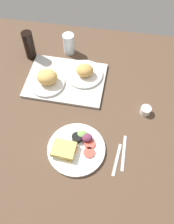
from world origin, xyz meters
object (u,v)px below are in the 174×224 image
at_px(fork, 117,159).
at_px(drinking_glass, 69,44).
at_px(bread_plate_far, 84,72).
at_px(espresso_cup, 146,110).
at_px(serving_tray, 66,80).
at_px(soda_bottle, 29,45).
at_px(knife, 124,153).
at_px(bread_plate_near, 47,79).
at_px(plate_with_salad, 75,147).

bearing_deg(fork, drinking_glass, 35.26).
relative_size(bread_plate_far, espresso_cup, 3.90).
distance_m(serving_tray, soda_bottle, 0.31).
bearing_deg(fork, serving_tray, 44.55).
xyz_separation_m(serving_tray, soda_bottle, (-0.25, 0.16, 0.08)).
xyz_separation_m(soda_bottle, knife, (0.63, -0.57, -0.09)).
bearing_deg(serving_tray, drinking_glass, 96.63).
distance_m(espresso_cup, knife, 0.27).
distance_m(serving_tray, bread_plate_near, 0.12).
height_order(drinking_glass, knife, drinking_glass).
bearing_deg(espresso_cup, drinking_glass, 141.92).
bearing_deg(drinking_glass, serving_tray, -83.37).
bearing_deg(soda_bottle, serving_tray, -32.76).
distance_m(drinking_glass, soda_bottle, 0.24).
distance_m(drinking_glass, fork, 0.78).
bearing_deg(knife, bread_plate_near, 53.09).
bearing_deg(bread_plate_near, soda_bottle, 126.92).
bearing_deg(bread_plate_far, espresso_cup, -27.96).
relative_size(serving_tray, bread_plate_near, 2.20).
relative_size(bread_plate_far, plate_with_salad, 0.77).
distance_m(drinking_glass, espresso_cup, 0.63).
relative_size(serving_tray, plate_with_salad, 1.58).
distance_m(serving_tray, fork, 0.56).
bearing_deg(bread_plate_near, fork, -42.02).
distance_m(serving_tray, bread_plate_far, 0.12).
distance_m(bread_plate_near, bread_plate_far, 0.22).
relative_size(bread_plate_near, drinking_glass, 1.53).
bearing_deg(plate_with_salad, knife, 3.84).
bearing_deg(espresso_cup, bread_plate_near, 169.93).
bearing_deg(serving_tray, plate_with_salad, -71.85).
bearing_deg(knife, plate_with_salad, 94.10).
relative_size(serving_tray, soda_bottle, 2.45).
bearing_deg(drinking_glass, espresso_cup, -38.08).
bearing_deg(bread_plate_near, serving_tray, 26.25).
relative_size(serving_tray, espresso_cup, 8.04).
distance_m(espresso_cup, fork, 0.32).
height_order(soda_bottle, espresso_cup, soda_bottle).
distance_m(plate_with_salad, knife, 0.24).
bearing_deg(drinking_glass, soda_bottle, -160.93).
bearing_deg(soda_bottle, knife, -42.08).
xyz_separation_m(plate_with_salad, fork, (0.21, -0.02, -0.01)).
distance_m(bread_plate_far, soda_bottle, 0.38).
relative_size(drinking_glass, espresso_cup, 2.39).
height_order(serving_tray, plate_with_salad, plate_with_salad).
xyz_separation_m(bread_plate_far, drinking_glass, (-0.13, 0.20, 0.02)).
bearing_deg(plate_with_salad, bread_plate_far, 94.26).
bearing_deg(drinking_glass, knife, -58.07).
xyz_separation_m(bread_plate_far, plate_with_salad, (0.03, -0.47, -0.03)).
relative_size(plate_with_salad, espresso_cup, 5.07).
distance_m(plate_with_salad, espresso_cup, 0.43).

